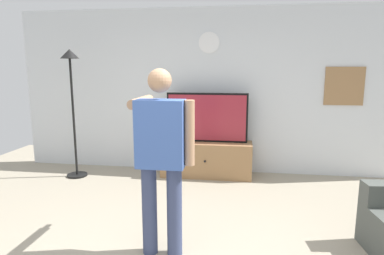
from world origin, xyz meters
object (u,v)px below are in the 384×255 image
(wall_clock, at_px, (209,43))
(person_standing_nearer_lamp, at_px, (161,152))
(framed_picture, at_px, (344,86))
(tv_stand, at_px, (206,159))
(television, at_px, (207,117))
(floor_lamp, at_px, (72,87))

(wall_clock, xyz_separation_m, person_standing_nearer_lamp, (-0.18, -2.62, -1.15))
(wall_clock, relative_size, framed_picture, 0.56)
(tv_stand, bearing_deg, wall_clock, 90.00)
(television, relative_size, framed_picture, 2.18)
(tv_stand, xyz_separation_m, television, (-0.00, 0.05, 0.67))
(television, height_order, wall_clock, wall_clock)
(wall_clock, bearing_deg, floor_lamp, -163.72)
(television, height_order, framed_picture, framed_picture)
(television, distance_m, person_standing_nearer_lamp, 2.38)
(television, bearing_deg, tv_stand, -90.00)
(tv_stand, xyz_separation_m, wall_clock, (-0.00, 0.29, 1.86))
(wall_clock, height_order, floor_lamp, wall_clock)
(television, relative_size, wall_clock, 3.86)
(tv_stand, distance_m, person_standing_nearer_lamp, 2.44)
(framed_picture, bearing_deg, floor_lamp, -171.69)
(framed_picture, height_order, person_standing_nearer_lamp, framed_picture)
(person_standing_nearer_lamp, bearing_deg, tv_stand, 85.62)
(tv_stand, xyz_separation_m, person_standing_nearer_lamp, (-0.18, -2.33, 0.71))
(television, relative_size, person_standing_nearer_lamp, 0.75)
(framed_picture, distance_m, floor_lamp, 4.24)
(wall_clock, height_order, framed_picture, wall_clock)
(tv_stand, distance_m, framed_picture, 2.44)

